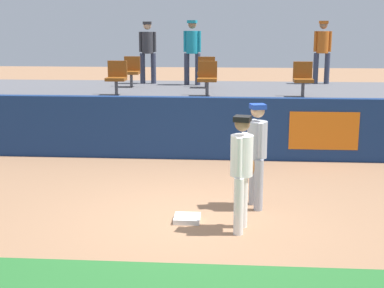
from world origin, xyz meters
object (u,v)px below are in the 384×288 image
seat_front_left (117,76)px  spectator_hooded (322,48)px  player_runner_visitor (257,148)px  seat_back_left (132,70)px  seat_front_right (303,77)px  player_fielder_home (242,165)px  spectator_casual (148,48)px  seat_back_center (206,70)px  seat_front_center (207,77)px  spectator_capped (192,48)px  first_base (187,219)px

seat_front_left → spectator_hooded: (5.46, 3.01, 0.58)m
player_runner_visitor → seat_back_left: 7.33m
seat_back_left → seat_front_right: bearing=-21.7°
player_fielder_home → spectator_hooded: spectator_hooded is taller
player_runner_visitor → spectator_casual: 8.08m
player_fielder_home → seat_back_left: seat_back_left is taller
player_runner_visitor → seat_back_center: bearing=176.0°
player_fielder_home → seat_front_center: size_ratio=2.04×
player_runner_visitor → spectator_capped: (-1.58, 7.16, 1.30)m
seat_back_center → spectator_capped: spectator_capped is taller
player_runner_visitor → seat_front_center: bearing=178.4°
spectator_casual → seat_front_center: bearing=121.5°
seat_back_center → spectator_casual: (-1.76, 0.88, 0.57)m
seat_back_center → spectator_casual: size_ratio=0.47×
seat_front_right → spectator_casual: 5.01m
seat_back_left → spectator_casual: 1.10m
first_base → player_fielder_home: size_ratio=0.23×
seat_front_center → spectator_hooded: 4.44m
seat_back_left → seat_back_center: bearing=0.0°
first_base → spectator_capped: (-0.51, 7.91, 2.26)m
seat_back_left → seat_front_left: bearing=-91.5°
seat_front_right → spectator_capped: bearing=139.9°
seat_front_left → seat_back_center: bearing=40.1°
seat_back_left → spectator_casual: (0.33, 0.88, 0.57)m
player_runner_visitor → player_fielder_home: bearing=-27.4°
first_base → seat_back_center: seat_back_center is taller
seat_front_center → seat_front_right: bearing=-0.0°
player_fielder_home → player_runner_visitor: size_ratio=0.99×
spectator_capped → seat_front_center: bearing=112.4°
player_runner_visitor → seat_back_center: size_ratio=2.06×
player_fielder_home → seat_back_center: (-0.89, 7.61, 0.72)m
player_runner_visitor → seat_front_left: 5.81m
seat_back_center → seat_back_left: 2.09m
seat_back_center → seat_back_left: same height
first_base → spectator_capped: bearing=93.7°
seat_front_left → spectator_hooded: 6.26m
first_base → seat_front_right: bearing=66.8°
player_fielder_home → seat_front_center: bearing=-160.1°
seat_front_right → seat_front_center: size_ratio=1.00×
player_fielder_home → spectator_capped: spectator_capped is taller
player_fielder_home → spectator_casual: bearing=-150.4°
seat_front_left → spectator_hooded: spectator_hooded is taller
seat_back_center → seat_front_left: 2.80m
seat_back_left → spectator_casual: spectator_casual is taller
seat_back_left → spectator_capped: 1.86m
player_fielder_home → seat_back_center: size_ratio=2.04×
player_runner_visitor → spectator_casual: (-2.91, 7.42, 1.28)m
seat_back_center → seat_front_center: (0.11, -1.80, 0.00)m
player_runner_visitor → seat_front_left: bearing=-159.2°
spectator_capped → spectator_casual: bearing=-1.6°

